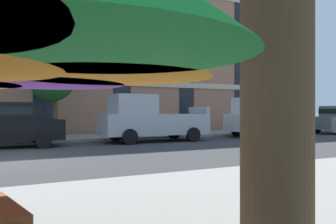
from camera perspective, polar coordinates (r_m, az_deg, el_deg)
name	(u,v)px	position (r m, az deg, el deg)	size (l,w,h in m)	color
sedan_black	(2,124)	(14.66, -26.15, -1.77)	(4.40, 1.98, 1.78)	black
pickup_silver	(150,120)	(15.97, -3.11, -1.34)	(5.10, 2.12, 2.20)	#A8AAB2
pickup_white	(266,118)	(19.96, 16.25, -1.06)	(5.10, 2.12, 2.20)	silver
street_tree_middle	(54,77)	(17.89, -18.61, 5.57)	(2.45, 2.42, 4.22)	brown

